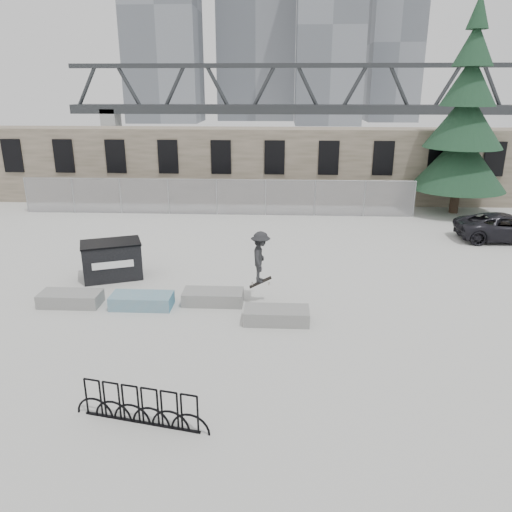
{
  "coord_description": "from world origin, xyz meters",
  "views": [
    {
      "loc": [
        3.63,
        -14.98,
        6.91
      ],
      "look_at": [
        2.79,
        1.45,
        1.3
      ],
      "focal_mm": 35.0,
      "sensor_mm": 36.0,
      "label": 1
    }
  ],
  "objects": [
    {
      "name": "planter_center_left",
      "position": [
        -0.89,
        -0.15,
        0.24
      ],
      "size": [
        2.0,
        0.9,
        0.44
      ],
      "color": "teal",
      "rests_on": "ground"
    },
    {
      "name": "bike_rack",
      "position": [
        0.7,
        -6.08,
        0.44
      ],
      "size": [
        3.09,
        0.68,
        0.9
      ],
      "rotation": [
        0.0,
        0.0,
        -0.2
      ],
      "color": "black",
      "rests_on": "ground"
    },
    {
      "name": "planter_offset",
      "position": [
        3.55,
        -1.03,
        0.24
      ],
      "size": [
        2.0,
        0.9,
        0.44
      ],
      "color": "gray",
      "rests_on": "ground"
    },
    {
      "name": "spruce_tree",
      "position": [
        13.57,
        13.61,
        4.64
      ],
      "size": [
        5.19,
        5.19,
        11.5
      ],
      "color": "#38281E",
      "rests_on": "ground"
    },
    {
      "name": "skyline_towers",
      "position": [
        -1.01,
        93.81,
        20.79
      ],
      "size": [
        58.0,
        28.0,
        48.0
      ],
      "color": "slate",
      "rests_on": "ground"
    },
    {
      "name": "chainlink_fence",
      "position": [
        -0.0,
        12.5,
        1.04
      ],
      "size": [
        22.06,
        0.06,
        2.02
      ],
      "color": "gray",
      "rests_on": "ground"
    },
    {
      "name": "stone_wall",
      "position": [
        0.0,
        16.24,
        2.26
      ],
      "size": [
        36.0,
        2.58,
        4.5
      ],
      "color": "#695E4D",
      "rests_on": "ground"
    },
    {
      "name": "suv",
      "position": [
        14.23,
        8.18,
        0.63
      ],
      "size": [
        4.58,
        2.14,
        1.27
      ],
      "primitive_type": "imported",
      "rotation": [
        0.0,
        0.0,
        1.56
      ],
      "color": "black",
      "rests_on": "ground"
    },
    {
      "name": "planter_far_left",
      "position": [
        -3.31,
        -0.1,
        0.24
      ],
      "size": [
        2.0,
        0.9,
        0.44
      ],
      "color": "gray",
      "rests_on": "ground"
    },
    {
      "name": "truss_bridge",
      "position": [
        10.0,
        55.0,
        4.13
      ],
      "size": [
        70.0,
        3.0,
        9.8
      ],
      "color": "#2D3033",
      "rests_on": "ground"
    },
    {
      "name": "dumpster",
      "position": [
        -2.7,
        2.43,
        0.72
      ],
      "size": [
        2.49,
        2.01,
        1.42
      ],
      "rotation": [
        0.0,
        0.0,
        0.37
      ],
      "color": "black",
      "rests_on": "ground"
    },
    {
      "name": "ground",
      "position": [
        0.0,
        0.0,
        0.0
      ],
      "size": [
        120.0,
        120.0,
        0.0
      ],
      "primitive_type": "plane",
      "color": "beige",
      "rests_on": "ground"
    },
    {
      "name": "planter_center_right",
      "position": [
        1.41,
        0.28,
        0.24
      ],
      "size": [
        2.0,
        0.9,
        0.44
      ],
      "color": "gray",
      "rests_on": "ground"
    },
    {
      "name": "skateboarder",
      "position": [
        2.99,
        0.45,
        1.6
      ],
      "size": [
        0.76,
        1.13,
        1.93
      ],
      "rotation": [
        0.0,
        0.0,
        1.54
      ],
      "color": "black",
      "rests_on": "ground"
    }
  ]
}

